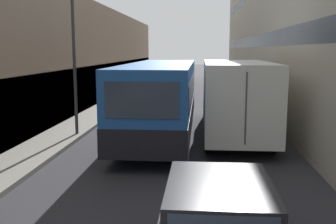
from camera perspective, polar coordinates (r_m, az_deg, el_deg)
ground_plane at (r=17.01m, az=1.56°, el=-2.37°), size 150.00×150.00×0.00m
sidewalk_left at (r=17.79m, az=-12.84°, el=-1.86°), size 1.67×60.00×0.14m
building_left_shopfront at (r=18.18m, az=-19.01°, el=6.78°), size 2.40×60.00×6.17m
bus at (r=15.26m, az=-1.02°, el=2.11°), size 2.44×10.07×2.85m
box_truck at (r=15.80m, az=9.54°, el=2.51°), size 2.36×8.78×2.92m
street_lamp at (r=15.41m, az=-13.70°, el=14.11°), size 0.36×0.80×6.69m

